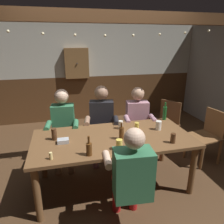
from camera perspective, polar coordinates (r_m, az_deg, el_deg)
The scene contains 25 objects.
ground_plane at distance 3.21m, azimuth 0.01°, elevation -18.34°, with size 6.73×6.73×0.00m, color #4C331E.
back_wall_upper at distance 5.26m, azimuth -7.38°, elevation 16.24°, with size 5.61×0.12×1.23m, color beige.
back_wall_wainscot at distance 5.44m, azimuth -6.87°, elevation 3.95°, with size 5.61×0.12×1.10m, color brown.
ceiling_beam at distance 3.00m, azimuth -2.19°, elevation 24.60°, with size 5.05×0.14×0.16m, color brown.
dining_table at distance 2.81m, azimuth 0.33°, elevation -8.44°, with size 2.08×0.99×0.74m.
person_0 at distance 3.38m, azimuth -13.16°, elevation -3.50°, with size 0.52×0.55×1.24m.
person_1 at distance 3.43m, azimuth -2.82°, elevation -2.37°, with size 0.57×0.57×1.27m.
person_2 at distance 3.60m, azimuth 7.05°, elevation -2.00°, with size 0.54×0.56×1.21m.
person_3 at distance 2.21m, azimuth 5.28°, elevation -16.71°, with size 0.54×0.55×1.20m.
chair_empty_near_right at distance 3.82m, azimuth 24.71°, elevation -5.55°, with size 0.50×0.50×0.88m.
chair_empty_near_left at distance 4.06m, azimuth 14.63°, elevation -2.92°, with size 0.61×0.61×0.88m.
table_candle at distance 2.36m, azimuth -16.35°, elevation -11.42°, with size 0.04×0.04×0.08m, color #F9E08C.
condiment_caddy at distance 2.68m, azimuth -13.19°, elevation -7.69°, with size 0.14×0.10×0.05m, color #B2B7BC.
plate_0 at distance 2.46m, azimuth 6.91°, elevation -10.27°, with size 0.21×0.21×0.01m, color white.
bottle_0 at distance 2.34m, azimuth -6.29°, elevation -9.90°, with size 0.07×0.07×0.23m.
bottle_1 at distance 3.42m, azimuth 14.18°, elevation -0.18°, with size 0.06×0.06×0.28m.
bottle_2 at distance 2.68m, azimuth 2.59°, elevation -5.72°, with size 0.06×0.06×0.22m.
pint_glass_0 at distance 3.00m, azimuth 2.38°, elevation -3.51°, with size 0.06×0.06×0.12m, color white.
pint_glass_1 at distance 2.99m, azimuth 6.78°, elevation -3.85°, with size 0.06×0.06×0.11m, color #E5C64C.
pint_glass_2 at distance 3.03m, azimuth 12.55°, elevation -3.59°, with size 0.08×0.08×0.13m, color white.
pint_glass_3 at distance 2.70m, azimuth 16.30°, elevation -6.87°, with size 0.06×0.06×0.13m, color #4C2D19.
pint_glass_4 at distance 2.77m, azimuth -15.51°, elevation -5.83°, with size 0.07×0.07×0.16m, color #4C2D19.
pint_glass_5 at distance 2.44m, azimuth 1.98°, elevation -8.89°, with size 0.08×0.08×0.13m, color #E5C64C.
wall_dart_cabinet at distance 5.13m, azimuth -9.59°, elevation 12.95°, with size 0.56×0.15×0.70m.
string_lights at distance 2.94m, azimuth -1.93°, elevation 21.03°, with size 3.96×0.04×0.15m.
Camera 1 is at (-0.61, -2.48, 1.95)m, focal length 33.51 mm.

